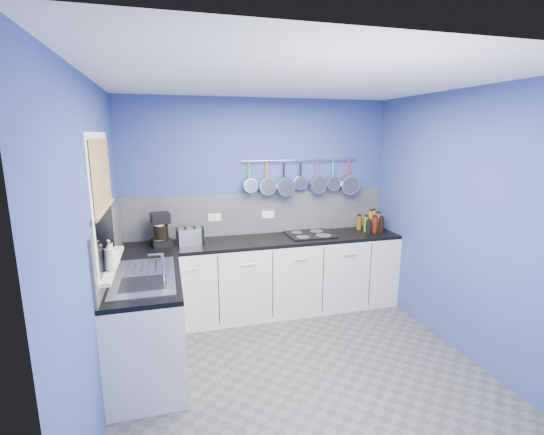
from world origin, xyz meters
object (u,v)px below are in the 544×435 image
canister (201,236)px  hob (310,234)px  coffee_maker (161,229)px  paper_towel (160,234)px  soap_bottle_a (110,255)px  toaster (190,236)px  soap_bottle_b (112,254)px

canister → hob: bearing=-3.2°
coffee_maker → paper_towel: bearing=-152.3°
soap_bottle_a → toaster: (0.67, 1.12, -0.18)m
canister → hob: (1.29, -0.07, -0.05)m
soap_bottle_b → canister: 1.34m
coffee_maker → hob: 1.73m
soap_bottle_a → soap_bottle_b: size_ratio=1.39×
coffee_maker → hob: bearing=-11.1°
soap_bottle_b → toaster: size_ratio=0.62×
canister → soap_bottle_a: bearing=-123.5°
coffee_maker → toaster: (0.30, -0.03, -0.09)m
toaster → canister: toaster is taller
coffee_maker → toaster: coffee_maker is taller
soap_bottle_a → coffee_maker: (0.37, 1.15, -0.09)m
soap_bottle_b → hob: (2.09, 0.99, -0.23)m
soap_bottle_a → coffee_maker: soap_bottle_a is taller
toaster → coffee_maker: bearing=164.3°
toaster → hob: bearing=-9.9°
canister → coffee_maker: bearing=-171.4°
soap_bottle_b → paper_towel: (0.35, 0.98, -0.10)m
canister → toaster: bearing=-143.8°
soap_bottle_b → hob: 2.32m
paper_towel → coffee_maker: bearing=38.6°
soap_bottle_b → paper_towel: 1.05m
toaster → canister: (0.13, 0.09, -0.03)m
soap_bottle_a → paper_towel: soap_bottle_a is taller
toaster → canister: bearing=25.5°
soap_bottle_a → paper_towel: bearing=72.6°
paper_towel → hob: (1.73, 0.01, -0.13)m
soap_bottle_b → coffee_maker: (0.37, 0.99, -0.06)m
paper_towel → soap_bottle_b: bearing=-109.8°
soap_bottle_a → coffee_maker: size_ratio=0.67×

